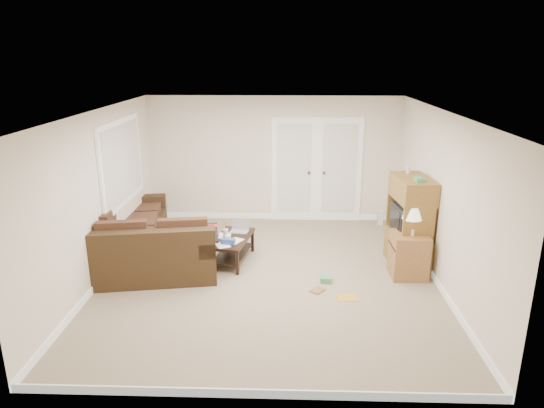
{
  "coord_description": "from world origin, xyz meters",
  "views": [
    {
      "loc": [
        0.27,
        -6.75,
        3.26
      ],
      "look_at": [
        0.04,
        0.22,
        1.1
      ],
      "focal_mm": 32.0,
      "sensor_mm": 36.0,
      "label": 1
    }
  ],
  "objects_px": {
    "sectional_sofa": "(142,241)",
    "coffee_table": "(233,248)",
    "side_cabinet": "(409,251)",
    "tv_armoire": "(409,222)"
  },
  "relations": [
    {
      "from": "sectional_sofa",
      "to": "coffee_table",
      "type": "bearing_deg",
      "value": -8.88
    },
    {
      "from": "side_cabinet",
      "to": "coffee_table",
      "type": "bearing_deg",
      "value": 169.69
    },
    {
      "from": "sectional_sofa",
      "to": "coffee_table",
      "type": "distance_m",
      "value": 1.5
    },
    {
      "from": "coffee_table",
      "to": "side_cabinet",
      "type": "height_order",
      "value": "side_cabinet"
    },
    {
      "from": "tv_armoire",
      "to": "side_cabinet",
      "type": "bearing_deg",
      "value": -105.13
    },
    {
      "from": "tv_armoire",
      "to": "sectional_sofa",
      "type": "bearing_deg",
      "value": 174.26
    },
    {
      "from": "sectional_sofa",
      "to": "coffee_table",
      "type": "relative_size",
      "value": 2.67
    },
    {
      "from": "sectional_sofa",
      "to": "side_cabinet",
      "type": "bearing_deg",
      "value": -15.44
    },
    {
      "from": "sectional_sofa",
      "to": "side_cabinet",
      "type": "relative_size",
      "value": 2.64
    },
    {
      "from": "coffee_table",
      "to": "tv_armoire",
      "type": "xyz_separation_m",
      "value": [
        2.81,
        -0.08,
        0.51
      ]
    }
  ]
}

